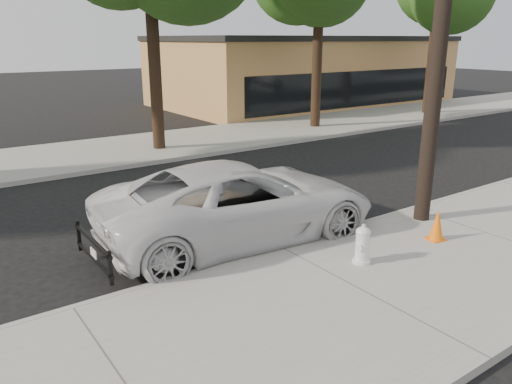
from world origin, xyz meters
TOP-DOWN VIEW (x-y plane):
  - ground at (0.00, 0.00)m, footprint 120.00×120.00m
  - near_sidewalk at (0.00, -4.30)m, footprint 90.00×4.40m
  - far_sidewalk at (0.00, 8.50)m, footprint 90.00×5.00m
  - curb_near at (0.00, -2.10)m, footprint 90.00×0.12m
  - building_main at (16.00, 16.00)m, footprint 18.00×10.00m
  - utility_pole at (3.60, -2.70)m, footprint 1.40×0.34m
  - police_cruiser at (-0.22, -1.01)m, footprint 6.12×3.24m
  - fire_hydrant at (0.76, -3.54)m, footprint 0.37×0.33m
  - traffic_cone at (2.81, -3.65)m, footprint 0.38×0.38m

SIDE VIEW (x-z plane):
  - ground at x=0.00m, z-range 0.00..0.00m
  - near_sidewalk at x=0.00m, z-range 0.00..0.15m
  - far_sidewalk at x=0.00m, z-range 0.00..0.15m
  - curb_near at x=0.00m, z-range -0.01..0.15m
  - traffic_cone at x=2.81m, z-range 0.14..0.78m
  - fire_hydrant at x=0.76m, z-range 0.14..0.83m
  - police_cruiser at x=-0.22m, z-range 0.00..1.64m
  - building_main at x=16.00m, z-range 0.00..4.00m
  - utility_pole at x=3.60m, z-range 0.20..9.20m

